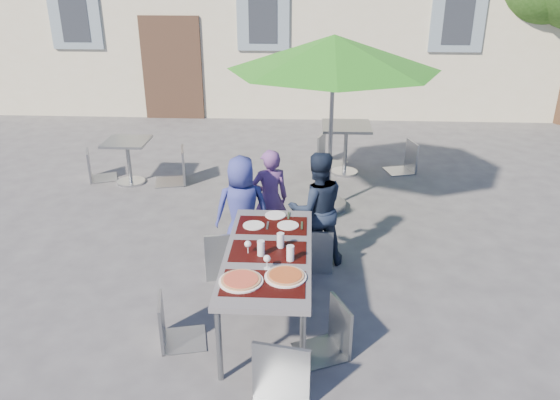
# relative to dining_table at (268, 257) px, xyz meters

# --- Properties ---
(ground) EXTENTS (90.00, 90.00, 0.00)m
(ground) POSITION_rel_dining_table_xyz_m (-0.65, -0.04, -0.70)
(ground) COLOR #454547
(ground) RESTS_ON ground
(dining_table) EXTENTS (0.80, 1.85, 0.76)m
(dining_table) POSITION_rel_dining_table_xyz_m (0.00, 0.00, 0.00)
(dining_table) COLOR #46464B
(dining_table) RESTS_ON ground
(pizza_near_left) EXTENTS (0.38, 0.38, 0.03)m
(pizza_near_left) POSITION_rel_dining_table_xyz_m (-0.19, -0.54, 0.07)
(pizza_near_left) COLOR white
(pizza_near_left) RESTS_ON dining_table
(pizza_near_right) EXTENTS (0.36, 0.36, 0.03)m
(pizza_near_right) POSITION_rel_dining_table_xyz_m (0.18, -0.45, 0.07)
(pizza_near_right) COLOR white
(pizza_near_right) RESTS_ON dining_table
(glassware) EXTENTS (0.46, 0.45, 0.15)m
(glassware) POSITION_rel_dining_table_xyz_m (0.05, -0.07, 0.13)
(glassware) COLOR silver
(glassware) RESTS_ON dining_table
(place_settings) EXTENTS (0.61, 0.47, 0.01)m
(place_settings) POSITION_rel_dining_table_xyz_m (0.00, 0.61, 0.06)
(place_settings) COLOR white
(place_settings) RESTS_ON dining_table
(child_0) EXTENTS (0.69, 0.53, 1.27)m
(child_0) POSITION_rel_dining_table_xyz_m (-0.39, 1.18, -0.06)
(child_0) COLOR navy
(child_0) RESTS_ON ground
(child_1) EXTENTS (0.52, 0.41, 1.24)m
(child_1) POSITION_rel_dining_table_xyz_m (-0.10, 1.52, -0.08)
(child_1) COLOR #643D7C
(child_1) RESTS_ON ground
(child_2) EXTENTS (0.72, 0.52, 1.34)m
(child_2) POSITION_rel_dining_table_xyz_m (0.46, 1.16, -0.02)
(child_2) COLOR #162032
(child_2) RESTS_ON ground
(chair_0) EXTENTS (0.56, 0.56, 1.05)m
(chair_0) POSITION_rel_dining_table_xyz_m (-0.53, 0.80, -0.07)
(chair_0) COLOR #90979B
(chair_0) RESTS_ON ground
(chair_1) EXTENTS (0.49, 0.49, 0.93)m
(chair_1) POSITION_rel_dining_table_xyz_m (0.06, 0.92, -0.15)
(chair_1) COLOR slate
(chair_1) RESTS_ON ground
(chair_2) EXTENTS (0.45, 0.46, 0.99)m
(chair_2) POSITION_rel_dining_table_xyz_m (0.43, 0.99, -0.12)
(chair_2) COLOR #949B9F
(chair_2) RESTS_ON ground
(chair_3) EXTENTS (0.47, 0.47, 0.89)m
(chair_3) POSITION_rel_dining_table_xyz_m (-0.85, -0.40, -0.18)
(chair_3) COLOR gray
(chair_3) RESTS_ON ground
(chair_4) EXTENTS (0.54, 0.54, 0.92)m
(chair_4) POSITION_rel_dining_table_xyz_m (0.58, -0.45, -0.16)
(chair_4) COLOR gray
(chair_4) RESTS_ON ground
(chair_5) EXTENTS (0.54, 0.54, 1.04)m
(chair_5) POSITION_rel_dining_table_xyz_m (0.16, -1.20, -0.08)
(chair_5) COLOR gray
(chair_5) RESTS_ON ground
(patio_umbrella) EXTENTS (2.76, 2.76, 2.39)m
(patio_umbrella) POSITION_rel_dining_table_xyz_m (0.65, 2.69, 1.46)
(patio_umbrella) COLOR #B4B8BD
(patio_umbrella) RESTS_ON ground
(cafe_table_0) EXTENTS (0.65, 0.65, 0.70)m
(cafe_table_0) POSITION_rel_dining_table_xyz_m (-2.45, 3.48, -0.23)
(cafe_table_0) COLOR #B4B8BD
(cafe_table_0) RESTS_ON ground
(bg_chair_l_0) EXTENTS (0.54, 0.54, 0.93)m
(bg_chair_l_0) POSITION_rel_dining_table_xyz_m (-3.05, 3.61, -0.15)
(bg_chair_l_0) COLOR gray
(bg_chair_l_0) RESTS_ON ground
(bg_chair_r_0) EXTENTS (0.56, 0.56, 1.05)m
(bg_chair_r_0) POSITION_rel_dining_table_xyz_m (-1.72, 3.56, -0.08)
(bg_chair_r_0) COLOR gray
(bg_chair_r_0) RESTS_ON ground
(cafe_table_1) EXTENTS (0.77, 0.77, 0.83)m
(cafe_table_1) POSITION_rel_dining_table_xyz_m (0.95, 4.10, -0.10)
(cafe_table_1) COLOR #B4B8BD
(cafe_table_1) RESTS_ON ground
(bg_chair_l_1) EXTENTS (0.55, 0.55, 1.00)m
(bg_chair_l_1) POSITION_rel_dining_table_xyz_m (0.67, 4.54, -0.11)
(bg_chair_l_1) COLOR gray
(bg_chair_l_1) RESTS_ON ground
(bg_chair_r_1) EXTENTS (0.53, 0.52, 0.96)m
(bg_chair_r_1) POSITION_rel_dining_table_xyz_m (1.97, 4.27, -0.13)
(bg_chair_r_1) COLOR #92969D
(bg_chair_r_1) RESTS_ON ground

